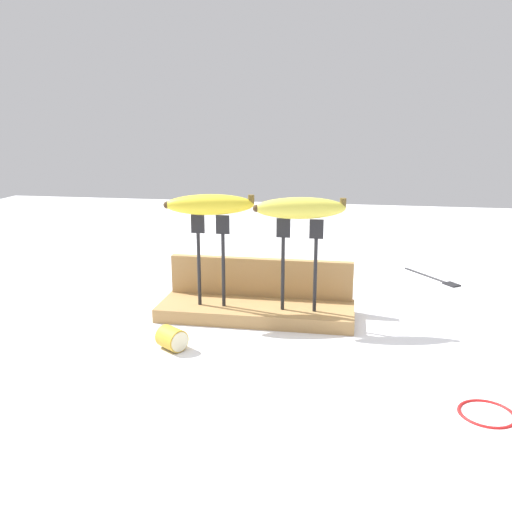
# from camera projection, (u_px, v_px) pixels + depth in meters

# --- Properties ---
(ground_plane) EXTENTS (3.00, 3.00, 0.00)m
(ground_plane) POSITION_uv_depth(u_px,v_px,m) (256.00, 317.00, 1.09)
(ground_plane) COLOR silver
(wooden_board) EXTENTS (0.39, 0.13, 0.03)m
(wooden_board) POSITION_uv_depth(u_px,v_px,m) (256.00, 311.00, 1.09)
(wooden_board) COLOR #A87F4C
(wooden_board) RESTS_ON ground
(board_backstop) EXTENTS (0.38, 0.02, 0.08)m
(board_backstop) POSITION_uv_depth(u_px,v_px,m) (261.00, 277.00, 1.13)
(board_backstop) COLOR #A87F4C
(board_backstop) RESTS_ON wooden_board
(fork_stand_left) EXTENTS (0.07, 0.01, 0.18)m
(fork_stand_left) POSITION_uv_depth(u_px,v_px,m) (211.00, 252.00, 1.05)
(fork_stand_left) COLOR black
(fork_stand_left) RESTS_ON wooden_board
(fork_stand_right) EXTENTS (0.09, 0.01, 0.18)m
(fork_stand_right) POSITION_uv_depth(u_px,v_px,m) (299.00, 256.00, 1.03)
(fork_stand_right) COLOR black
(fork_stand_right) RESTS_ON wooden_board
(banana_raised_left) EXTENTS (0.17, 0.08, 0.04)m
(banana_raised_left) POSITION_uv_depth(u_px,v_px,m) (210.00, 205.00, 1.03)
(banana_raised_left) COLOR yellow
(banana_raised_left) RESTS_ON fork_stand_left
(banana_raised_right) EXTENTS (0.17, 0.07, 0.04)m
(banana_raised_right) POSITION_uv_depth(u_px,v_px,m) (300.00, 208.00, 1.00)
(banana_raised_right) COLOR #DBD147
(banana_raised_right) RESTS_ON fork_stand_right
(fork_fallen_near) EXTENTS (0.12, 0.15, 0.01)m
(fork_fallen_near) POSITION_uv_depth(u_px,v_px,m) (437.00, 279.00, 1.34)
(fork_fallen_near) COLOR black
(fork_fallen_near) RESTS_ON ground
(banana_chunk_near) EXTENTS (0.06, 0.06, 0.04)m
(banana_chunk_near) POSITION_uv_depth(u_px,v_px,m) (172.00, 339.00, 0.94)
(banana_chunk_near) COLOR gold
(banana_chunk_near) RESTS_ON ground
(wire_coil) EXTENTS (0.08, 0.08, 0.01)m
(wire_coil) POSITION_uv_depth(u_px,v_px,m) (487.00, 412.00, 0.73)
(wire_coil) COLOR red
(wire_coil) RESTS_ON ground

